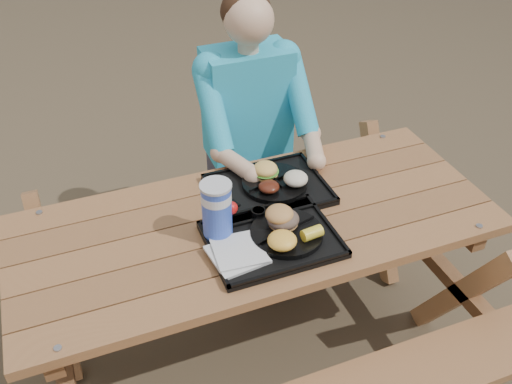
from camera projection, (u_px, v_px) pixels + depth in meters
name	position (u px, v px, depth m)	size (l,w,h in m)	color
ground	(256.00, 347.00, 2.58)	(60.00, 60.00, 0.00)	#999999
picnic_table	(256.00, 289.00, 2.35)	(1.80, 1.49, 0.75)	#999999
tray_near	(272.00, 240.00, 2.02)	(0.45, 0.35, 0.02)	black
tray_far	(269.00, 190.00, 2.25)	(0.45, 0.35, 0.02)	black
plate_near	(287.00, 233.00, 2.02)	(0.26, 0.26, 0.02)	black
plate_far	(275.00, 183.00, 2.26)	(0.26, 0.26, 0.02)	black
napkin_stack	(237.00, 254.00, 1.93)	(0.18, 0.18, 0.02)	silver
soda_cup	(217.00, 211.00, 1.96)	(0.10, 0.10, 0.21)	blue
condiment_bbq	(258.00, 213.00, 2.10)	(0.05, 0.05, 0.03)	black
condiment_mustard	(276.00, 210.00, 2.12)	(0.05, 0.05, 0.03)	gold
sandwich	(284.00, 212.00, 2.01)	(0.11, 0.11, 0.11)	#CA8847
mac_cheese	(282.00, 240.00, 1.93)	(0.10, 0.10, 0.05)	yellow
corn_cob	(312.00, 233.00, 1.97)	(0.07, 0.07, 0.04)	yellow
cutlery_far	(225.00, 197.00, 2.20)	(0.03, 0.16, 0.01)	black
burger	(265.00, 166.00, 2.25)	(0.10, 0.10, 0.09)	#F4B956
baked_beans	(269.00, 187.00, 2.19)	(0.08, 0.08, 0.04)	#511D10
potato_salad	(296.00, 179.00, 2.22)	(0.10, 0.10, 0.05)	beige
diner	(249.00, 148.00, 2.72)	(0.48, 0.84, 1.28)	#17A597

